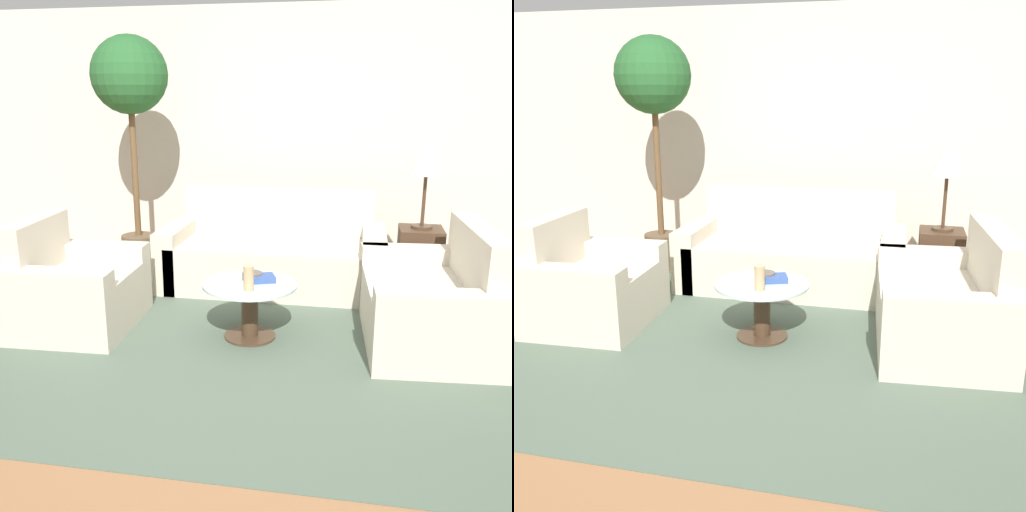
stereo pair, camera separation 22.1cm
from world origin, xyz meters
TOP-DOWN VIEW (x-y plane):
  - ground_plane at (0.00, 0.00)m, footprint 14.00×14.00m
  - wall_back at (0.00, 2.89)m, footprint 10.00×0.06m
  - rug at (0.06, 0.58)m, footprint 3.64×3.29m
  - sofa_main at (0.05, 1.81)m, footprint 2.00×0.89m
  - armchair at (-1.33, 0.57)m, footprint 0.85×0.99m
  - loveseat at (1.37, 0.76)m, footprint 0.94×1.35m
  - coffee_table at (0.06, 0.58)m, footprint 0.68×0.68m
  - side_table at (1.34, 1.79)m, footprint 0.37×0.37m
  - table_lamp at (1.34, 1.79)m, footprint 0.29×0.29m
  - potted_plant at (-1.35, 2.00)m, footprint 0.72×0.72m
  - vase at (0.08, 0.43)m, footprint 0.07×0.07m
  - bowl at (0.06, 0.66)m, footprint 0.15×0.15m
  - book_stack at (0.14, 0.64)m, footprint 0.22×0.20m

SIDE VIEW (x-z plane):
  - ground_plane at x=0.00m, z-range 0.00..0.00m
  - rug at x=0.06m, z-range 0.00..0.01m
  - coffee_table at x=0.06m, z-range 0.06..0.48m
  - armchair at x=-1.33m, z-range -0.14..0.69m
  - loveseat at x=1.37m, z-range -0.15..0.70m
  - sofa_main at x=0.05m, z-range -0.15..0.71m
  - side_table at x=1.34m, z-range 0.00..0.60m
  - book_stack at x=0.14m, z-range 0.42..0.46m
  - bowl at x=0.06m, z-range 0.42..0.47m
  - vase at x=0.08m, z-range 0.42..0.59m
  - table_lamp at x=1.34m, z-range 0.81..1.54m
  - wall_back at x=0.00m, z-range 0.00..2.60m
  - potted_plant at x=-1.35m, z-range 0.58..2.83m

